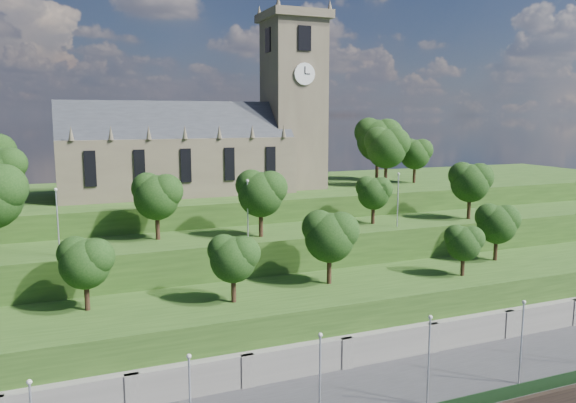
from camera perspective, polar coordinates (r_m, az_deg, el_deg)
name	(u,v)px	position (r m, az deg, el deg)	size (l,w,h in m)	color
retaining_wall	(296,368)	(55.07, 0.77, -16.59)	(160.00, 2.10, 5.00)	slate
embankment_lower	(273,331)	(59.61, -1.54, -12.99)	(160.00, 12.00, 8.00)	#264517
embankment_upper	(241,283)	(68.78, -4.82, -8.25)	(160.00, 10.00, 12.00)	#264517
hilltop	(200,237)	(88.05, -8.93, -3.54)	(160.00, 32.00, 15.00)	#264517
church	(209,140)	(82.43, -7.99, 6.19)	(38.60, 12.35, 27.60)	brown
trees_lower	(287,245)	(57.83, -0.08, -4.49)	(64.74, 8.66, 8.04)	black
trees_upper	(222,190)	(64.77, -6.77, 1.19)	(64.65, 8.22, 9.58)	black
trees_hilltop	(239,148)	(83.01, -5.04, 5.39)	(77.31, 16.10, 10.72)	black
lamp_posts_promenade	(320,374)	(44.80, 3.26, -17.12)	(60.36, 0.36, 7.86)	#B2B2B7
lamp_posts_upper	(248,205)	(63.72, -4.12, -0.31)	(40.36, 0.36, 6.95)	#B2B2B7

